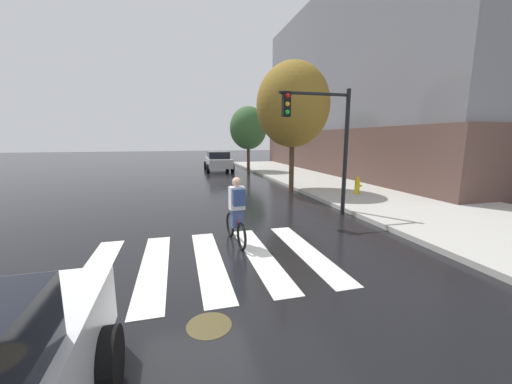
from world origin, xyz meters
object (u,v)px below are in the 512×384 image
object	(u,v)px
manhole_cover	(209,325)
sedan_mid	(218,161)
street_tree_near	(293,105)
cyclist	(237,211)
street_tree_mid	(248,128)
traffic_light_near	(324,131)
fire_hydrant	(357,185)

from	to	relation	value
manhole_cover	sedan_mid	bearing A→B (deg)	81.90
manhole_cover	street_tree_near	bearing A→B (deg)	62.43
cyclist	street_tree_mid	xyz separation A→B (m)	(4.02, 15.58, 2.55)
cyclist	street_tree_near	distance (m)	8.50
cyclist	street_tree_near	bearing A→B (deg)	58.49
cyclist	sedan_mid	bearing A→B (deg)	83.79
traffic_light_near	street_tree_near	bearing A→B (deg)	80.76
manhole_cover	fire_hydrant	world-z (taller)	fire_hydrant
manhole_cover	street_tree_mid	size ratio (longest dim) A/B	0.13
traffic_light_near	street_tree_near	world-z (taller)	street_tree_near
manhole_cover	street_tree_mid	xyz separation A→B (m)	(5.04, 18.70, 3.39)
street_tree_near	street_tree_mid	distance (m)	8.95
fire_hydrant	sedan_mid	bearing A→B (deg)	109.75
manhole_cover	fire_hydrant	size ratio (longest dim) A/B	0.82
sedan_mid	fire_hydrant	distance (m)	13.48
sedan_mid	street_tree_near	distance (m)	11.33
manhole_cover	street_tree_mid	world-z (taller)	street_tree_mid
manhole_cover	cyclist	distance (m)	3.39
traffic_light_near	fire_hydrant	bearing A→B (deg)	39.78
sedan_mid	street_tree_near	bearing A→B (deg)	-78.23
manhole_cover	cyclist	bearing A→B (deg)	71.85
fire_hydrant	traffic_light_near	bearing A→B (deg)	-140.22
sedan_mid	fire_hydrant	xyz separation A→B (m)	(4.55, -12.69, -0.28)
sedan_mid	fire_hydrant	world-z (taller)	sedan_mid
traffic_light_near	manhole_cover	bearing A→B (deg)	-130.46
fire_hydrant	street_tree_near	size ratio (longest dim) A/B	0.13
traffic_light_near	fire_hydrant	world-z (taller)	traffic_light_near
sedan_mid	street_tree_mid	distance (m)	3.75
cyclist	traffic_light_near	world-z (taller)	traffic_light_near
sedan_mid	cyclist	size ratio (longest dim) A/B	2.68
street_tree_near	cyclist	bearing A→B (deg)	-121.51
street_tree_near	fire_hydrant	bearing A→B (deg)	-41.77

